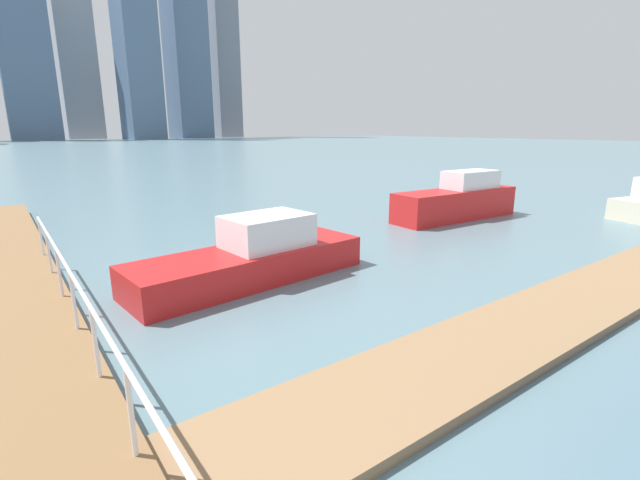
% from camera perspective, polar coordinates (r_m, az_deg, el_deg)
% --- Properties ---
extents(ground_plane, '(300.00, 300.00, 0.00)m').
position_cam_1_polar(ground_plane, '(15.16, -19.96, -1.15)').
color(ground_plane, slate).
extents(floating_dock, '(15.95, 2.00, 0.18)m').
position_cam_1_polar(floating_dock, '(10.02, 26.69, -9.08)').
color(floating_dock, '#93704C').
rests_on(floating_dock, ground_plane).
extents(moored_boat_0, '(6.19, 1.84, 2.00)m').
position_cam_1_polar(moored_boat_0, '(19.93, 17.27, 4.91)').
color(moored_boat_0, red).
rests_on(moored_boat_0, ground_plane).
extents(moored_boat_3, '(6.33, 2.48, 1.62)m').
position_cam_1_polar(moored_boat_3, '(11.48, -8.50, -2.19)').
color(moored_boat_3, red).
rests_on(moored_boat_3, ground_plane).
extents(skyline_tower_2, '(13.78, 7.64, 44.15)m').
position_cam_1_polar(skyline_tower_2, '(165.73, -33.51, 18.33)').
color(skyline_tower_2, slate).
rests_on(skyline_tower_2, ground_plane).
extents(skyline_tower_3, '(12.02, 13.63, 47.15)m').
position_cam_1_polar(skyline_tower_3, '(181.77, -28.73, 18.83)').
color(skyline_tower_3, '#8C939E').
rests_on(skyline_tower_3, ground_plane).
extents(skyline_tower_4, '(12.04, 12.34, 60.82)m').
position_cam_1_polar(skyline_tower_4, '(164.74, -22.56, 22.52)').
color(skyline_tower_4, slate).
rests_on(skyline_tower_4, ground_plane).
extents(skyline_tower_5, '(13.75, 13.19, 54.03)m').
position_cam_1_polar(skyline_tower_5, '(181.29, -16.73, 21.03)').
color(skyline_tower_5, slate).
rests_on(skyline_tower_5, ground_plane).
extents(skyline_tower_6, '(9.89, 9.99, 87.71)m').
position_cam_1_polar(skyline_tower_6, '(199.65, -12.46, 25.50)').
color(skyline_tower_6, slate).
rests_on(skyline_tower_6, ground_plane).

